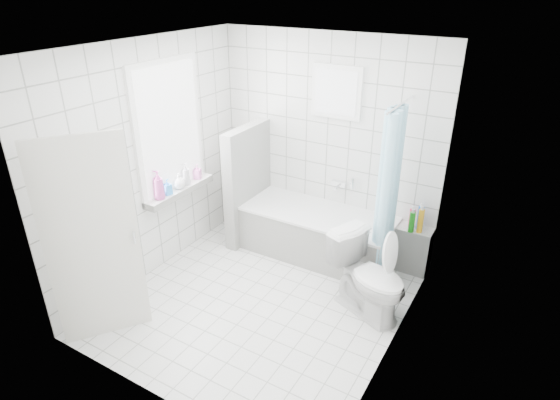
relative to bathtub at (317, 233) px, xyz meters
The scene contains 19 objects.
ground 1.17m from the bathtub, 95.03° to the right, with size 3.00×3.00×0.00m, color white.
ceiling 2.57m from the bathtub, 95.03° to the right, with size 3.00×3.00×0.00m, color white.
wall_back 1.08m from the bathtub, 104.80° to the left, with size 2.80×0.02×2.60m, color white.
wall_front 2.81m from the bathtub, 92.16° to the right, with size 2.80×0.02×2.60m, color white.
wall_left 2.13m from the bathtub, 143.11° to the right, with size 0.02×3.00×2.60m, color white.
wall_right 1.99m from the bathtub, 40.85° to the right, with size 0.02×3.00×2.60m, color white.
window_left 2.12m from the bathtub, 150.43° to the right, with size 0.01×0.90×1.40m, color white.
window_back 1.69m from the bathtub, 89.83° to the left, with size 0.50×0.01×0.50m, color white.
window_sill 1.73m from the bathtub, 149.65° to the right, with size 0.18×1.02×0.08m, color white.
door 2.64m from the bathtub, 116.09° to the right, with size 0.04×0.80×2.00m, color silver.
bathtub is the anchor object (origin of this frame).
partition_wall 1.08m from the bathtub, behind, with size 0.15×0.85×1.50m, color white.
tiled_ledge 1.13m from the bathtub, 13.06° to the left, with size 0.40×0.24×0.55m, color white.
toilet 1.19m from the bathtub, 37.80° to the right, with size 0.47×0.83×0.85m, color white.
curtain_rod 1.91m from the bathtub, ahead, with size 0.02×0.02×0.80m, color silver.
shower_curtain 1.18m from the bathtub, 10.32° to the right, with size 0.14×0.48×1.78m, color #53C8F4, non-canonical shape.
tub_faucet 0.66m from the bathtub, 73.38° to the left, with size 0.18×0.06×0.06m, color silver.
sill_bottles 1.83m from the bathtub, 146.78° to the right, with size 0.17×0.79×0.33m.
ledge_bottles 1.19m from the bathtub, 11.42° to the left, with size 0.18×0.18×0.28m.
Camera 1 is at (2.22, -3.38, 3.15)m, focal length 30.00 mm.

